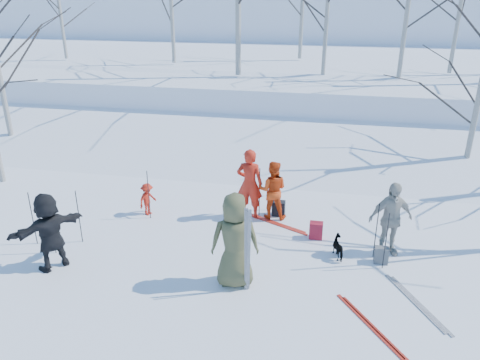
% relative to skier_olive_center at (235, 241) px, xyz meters
% --- Properties ---
extents(ground, '(120.00, 120.00, 0.00)m').
position_rel_skier_olive_center_xyz_m(ground, '(-0.37, 0.90, -1.00)').
color(ground, white).
rests_on(ground, ground).
extents(snow_ramp, '(70.00, 9.49, 4.12)m').
position_rel_skier_olive_center_xyz_m(snow_ramp, '(-0.37, 7.90, -0.85)').
color(snow_ramp, white).
rests_on(snow_ramp, ground).
extents(snow_plateau, '(70.00, 18.00, 2.20)m').
position_rel_skier_olive_center_xyz_m(snow_plateau, '(-0.37, 17.90, -0.00)').
color(snow_plateau, white).
rests_on(snow_plateau, ground).
extents(far_hill, '(90.00, 30.00, 6.00)m').
position_rel_skier_olive_center_xyz_m(far_hill, '(-0.37, 38.90, 1.00)').
color(far_hill, white).
rests_on(far_hill, ground).
extents(skier_olive_center, '(1.09, 0.83, 2.01)m').
position_rel_skier_olive_center_xyz_m(skier_olive_center, '(0.00, 0.00, 0.00)').
color(skier_olive_center, '#4A4B2D').
rests_on(skier_olive_center, ground).
extents(skier_red_north, '(0.71, 0.49, 1.89)m').
position_rel_skier_olive_center_xyz_m(skier_red_north, '(-0.25, 3.04, -0.06)').
color(skier_red_north, red).
rests_on(skier_red_north, ground).
extents(skier_redor_behind, '(0.78, 0.61, 1.57)m').
position_rel_skier_olive_center_xyz_m(skier_redor_behind, '(0.35, 3.10, -0.22)').
color(skier_redor_behind, red).
rests_on(skier_redor_behind, ground).
extents(skier_red_seated, '(0.52, 0.66, 0.89)m').
position_rel_skier_olive_center_xyz_m(skier_red_seated, '(-2.92, 2.63, -0.56)').
color(skier_red_seated, red).
rests_on(skier_red_seated, ground).
extents(skier_cream_east, '(1.11, 0.77, 1.75)m').
position_rel_skier_olive_center_xyz_m(skier_cream_east, '(3.17, 1.84, -0.13)').
color(skier_cream_east, beige).
rests_on(skier_cream_east, ground).
extents(skier_grey_west, '(1.37, 1.61, 1.75)m').
position_rel_skier_olive_center_xyz_m(skier_grey_west, '(-3.99, -0.17, -0.13)').
color(skier_grey_west, black).
rests_on(skier_grey_west, ground).
extents(dog, '(0.47, 0.63, 0.48)m').
position_rel_skier_olive_center_xyz_m(dog, '(2.11, 1.45, -0.76)').
color(dog, black).
rests_on(dog, ground).
extents(upright_ski_left, '(0.09, 0.16, 1.90)m').
position_rel_skier_olive_center_xyz_m(upright_ski_left, '(0.27, -0.24, -0.05)').
color(upright_ski_left, silver).
rests_on(upright_ski_left, ground).
extents(upright_ski_right, '(0.14, 0.23, 1.89)m').
position_rel_skier_olive_center_xyz_m(upright_ski_right, '(0.32, -0.25, -0.05)').
color(upright_ski_right, silver).
rests_on(upright_ski_right, ground).
extents(ski_pair_a, '(1.75, 2.06, 0.02)m').
position_rel_skier_olive_center_xyz_m(ski_pair_a, '(3.60, 0.02, -0.99)').
color(ski_pair_a, silver).
rests_on(ski_pair_a, ground).
extents(ski_pair_c, '(1.97, 2.09, 0.02)m').
position_rel_skier_olive_center_xyz_m(ski_pair_c, '(2.69, -0.83, -0.99)').
color(ski_pair_c, '#AE2518').
rests_on(ski_pair_c, ground).
extents(ski_pair_d, '(1.70, 2.06, 0.02)m').
position_rel_skier_olive_center_xyz_m(ski_pair_d, '(0.46, 2.77, -0.99)').
color(ski_pair_d, '#AE2518').
rests_on(ski_pair_d, ground).
extents(ski_pole_a, '(0.02, 0.02, 1.34)m').
position_rel_skier_olive_center_xyz_m(ski_pole_a, '(-4.30, 0.36, -0.33)').
color(ski_pole_a, black).
rests_on(ski_pole_a, ground).
extents(ski_pole_b, '(0.02, 0.02, 1.34)m').
position_rel_skier_olive_center_xyz_m(ski_pole_b, '(-3.94, 0.94, -0.33)').
color(ski_pole_b, black).
rests_on(ski_pole_b, ground).
extents(ski_pole_c, '(0.02, 0.02, 1.34)m').
position_rel_skier_olive_center_xyz_m(ski_pole_c, '(3.04, 1.17, -0.33)').
color(ski_pole_c, black).
rests_on(ski_pole_c, ground).
extents(ski_pole_d, '(0.02, 0.02, 1.34)m').
position_rel_skier_olive_center_xyz_m(ski_pole_d, '(-4.96, 0.64, -0.33)').
color(ski_pole_d, black).
rests_on(ski_pole_d, ground).
extents(ski_pole_e, '(0.02, 0.02, 1.34)m').
position_rel_skier_olive_center_xyz_m(ski_pole_e, '(2.87, 1.61, -0.33)').
color(ski_pole_e, black).
rests_on(ski_pole_e, ground).
extents(ski_pole_f, '(0.02, 0.02, 1.34)m').
position_rel_skier_olive_center_xyz_m(ski_pole_f, '(0.35, 3.56, -0.33)').
color(ski_pole_f, black).
rests_on(ski_pole_f, ground).
extents(ski_pole_g, '(0.02, 0.02, 1.34)m').
position_rel_skier_olive_center_xyz_m(ski_pole_g, '(-2.80, 2.43, -0.33)').
color(ski_pole_g, black).
rests_on(ski_pole_g, ground).
extents(ski_pole_h, '(0.02, 0.02, 1.34)m').
position_rel_skier_olive_center_xyz_m(ski_pole_h, '(-0.00, 3.16, -0.33)').
color(ski_pole_h, black).
rests_on(ski_pole_h, ground).
extents(backpack_red, '(0.32, 0.22, 0.42)m').
position_rel_skier_olive_center_xyz_m(backpack_red, '(1.55, 2.20, -0.79)').
color(backpack_red, maroon).
rests_on(backpack_red, ground).
extents(backpack_grey, '(0.30, 0.20, 0.38)m').
position_rel_skier_olive_center_xyz_m(backpack_grey, '(3.01, 1.38, -0.81)').
color(backpack_grey, '#585B5F').
rests_on(backpack_grey, ground).
extents(backpack_dark, '(0.34, 0.24, 0.40)m').
position_rel_skier_olive_center_xyz_m(backpack_dark, '(0.51, 3.26, -0.80)').
color(backpack_dark, black).
rests_on(backpack_dark, ground).
extents(birch_plateau_d, '(4.40, 4.40, 5.43)m').
position_rel_skier_olive_center_xyz_m(birch_plateau_d, '(4.30, 12.18, 3.91)').
color(birch_plateau_d, silver).
rests_on(birch_plateau_d, snow_plateau).
extents(birch_plateau_e, '(3.93, 3.93, 4.76)m').
position_rel_skier_olive_center_xyz_m(birch_plateau_e, '(1.24, 12.31, 3.57)').
color(birch_plateau_e, silver).
rests_on(birch_plateau_e, snow_plateau).
extents(birch_plateau_g, '(3.73, 3.73, 4.47)m').
position_rel_skier_olive_center_xyz_m(birch_plateau_g, '(6.55, 13.75, 3.43)').
color(birch_plateau_g, silver).
rests_on(birch_plateau_g, snow_plateau).
extents(birch_plateau_h, '(4.11, 4.11, 5.02)m').
position_rel_skier_olive_center_xyz_m(birch_plateau_h, '(-5.96, 14.16, 3.71)').
color(birch_plateau_h, silver).
rests_on(birch_plateau_h, snow_plateau).
extents(birch_plateau_i, '(3.61, 3.61, 4.30)m').
position_rel_skier_olive_center_xyz_m(birch_plateau_i, '(-11.87, 14.46, 3.35)').
color(birch_plateau_i, silver).
rests_on(birch_plateau_i, snow_plateau).
extents(birch_edge_e, '(4.01, 4.01, 4.87)m').
position_rel_skier_olive_center_xyz_m(birch_edge_e, '(6.04, 7.17, 1.43)').
color(birch_edge_e, silver).
rests_on(birch_edge_e, ground).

